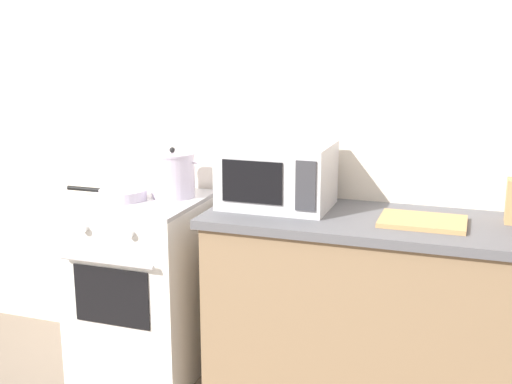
{
  "coord_description": "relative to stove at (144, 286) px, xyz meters",
  "views": [
    {
      "loc": [
        1.2,
        -2.11,
        1.68
      ],
      "look_at": [
        0.26,
        0.6,
        1.0
      ],
      "focal_mm": 44.93,
      "sensor_mm": 36.0,
      "label": 1
    }
  ],
  "objects": [
    {
      "name": "lower_cabinet_right",
      "position": [
        1.25,
        0.02,
        -0.02
      ],
      "size": [
        1.64,
        0.56,
        0.88
      ],
      "primitive_type": "cube",
      "color": "#8C7051",
      "rests_on": "ground_plane"
    },
    {
      "name": "countertop_right",
      "position": [
        1.25,
        0.02,
        0.44
      ],
      "size": [
        1.7,
        0.6,
        0.04
      ],
      "primitive_type": "cube",
      "color": "#59595E",
      "rests_on": "lower_cabinet_right"
    },
    {
      "name": "stock_pot",
      "position": [
        0.14,
        0.1,
        0.57
      ],
      "size": [
        0.31,
        0.22,
        0.25
      ],
      "color": "silver",
      "rests_on": "stove"
    },
    {
      "name": "cutting_board",
      "position": [
        1.36,
        0.0,
        0.47
      ],
      "size": [
        0.36,
        0.26,
        0.02
      ],
      "primitive_type": "cube",
      "color": "tan",
      "rests_on": "countertop_right"
    },
    {
      "name": "back_wall",
      "position": [
        0.65,
        0.37,
        0.79
      ],
      "size": [
        4.4,
        0.1,
        2.5
      ],
      "primitive_type": "cube",
      "color": "silver",
      "rests_on": "ground_plane"
    },
    {
      "name": "microwave",
      "position": [
        0.68,
        0.08,
        0.61
      ],
      "size": [
        0.5,
        0.37,
        0.3
      ],
      "color": "silver",
      "rests_on": "countertop_right"
    },
    {
      "name": "frying_pan",
      "position": [
        -0.08,
        -0.04,
        0.48
      ],
      "size": [
        0.43,
        0.23,
        0.05
      ],
      "color": "silver",
      "rests_on": "stove"
    },
    {
      "name": "stove",
      "position": [
        0.0,
        0.0,
        0.0
      ],
      "size": [
        0.6,
        0.64,
        0.92
      ],
      "color": "white",
      "rests_on": "ground_plane"
    }
  ]
}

